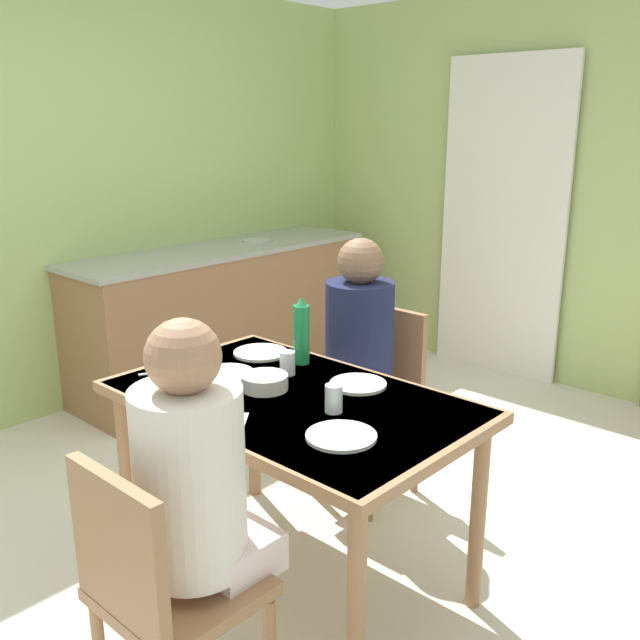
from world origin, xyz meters
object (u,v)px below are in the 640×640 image
dining_table (292,417)px  chair_near_diner (158,588)px  water_bottle_green_near (301,332)px  person_near_diner (194,474)px  kitchen_counter (224,313)px  person_far_diner (357,338)px  serving_bowl_center (265,382)px  chair_far_diner (375,390)px

dining_table → chair_near_diner: (0.25, -0.76, -0.17)m
water_bottle_green_near → person_near_diner: bearing=-62.7°
kitchen_counter → person_far_diner: bearing=-20.6°
dining_table → person_far_diner: 0.66m
water_bottle_green_near → serving_bowl_center: water_bottle_green_near is taller
person_near_diner → person_far_diner: same height
kitchen_counter → person_far_diner: size_ratio=2.78×
kitchen_counter → serving_bowl_center: kitchen_counter is taller
dining_table → kitchen_counter: bearing=146.4°
dining_table → water_bottle_green_near: water_bottle_green_near is taller
person_far_diner → serving_bowl_center: bearing=98.2°
kitchen_counter → person_near_diner: (2.13, -1.87, 0.33)m
dining_table → water_bottle_green_near: (-0.22, 0.28, 0.21)m
dining_table → water_bottle_green_near: size_ratio=4.75×
chair_far_diner → water_bottle_green_near: bearing=89.2°
dining_table → chair_far_diner: size_ratio=1.51×
chair_near_diner → chair_far_diner: size_ratio=1.00×
person_near_diner → water_bottle_green_near: size_ratio=2.79×
water_bottle_green_near → chair_near_diner: bearing=-65.9°
kitchen_counter → person_far_diner: (1.68, -0.63, 0.33)m
dining_table → person_near_diner: (0.25, -0.62, 0.11)m
person_far_diner → water_bottle_green_near: (-0.01, -0.34, 0.10)m
dining_table → serving_bowl_center: 0.16m
water_bottle_green_near → person_far_diner: bearing=88.9°
kitchen_counter → chair_far_diner: size_ratio=2.46×
kitchen_counter → chair_far_diner: 1.75m
person_near_diner → chair_near_diner: bearing=-90.0°
dining_table → serving_bowl_center: serving_bowl_center is taller
dining_table → person_near_diner: size_ratio=1.70×
dining_table → person_far_diner: (-0.21, 0.62, 0.11)m
chair_near_diner → chair_far_diner: 1.58m
chair_near_diner → person_far_diner: person_far_diner is taller
chair_far_diner → chair_near_diner: bearing=106.8°
person_far_diner → serving_bowl_center: person_far_diner is taller
chair_far_diner → person_near_diner: (0.46, -1.38, 0.28)m
kitchen_counter → person_far_diner: person_far_diner is taller
water_bottle_green_near → serving_bowl_center: bearing=-71.5°
kitchen_counter → water_bottle_green_near: water_bottle_green_near is taller
kitchen_counter → chair_far_diner: bearing=-16.5°
serving_bowl_center → chair_near_diner: bearing=-63.7°
chair_far_diner → dining_table: bearing=105.5°
chair_far_diner → person_near_diner: size_ratio=1.13×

